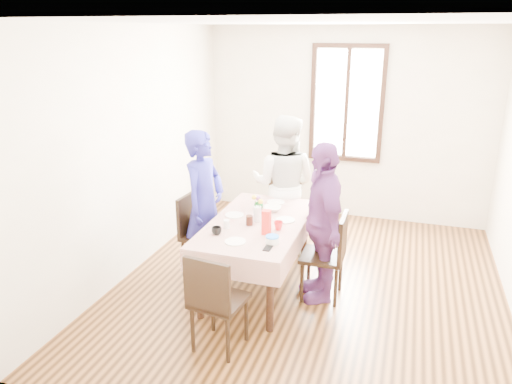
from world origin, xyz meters
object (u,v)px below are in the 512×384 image
Objects in this scene: chair_right at (323,256)px; person_right at (322,223)px; chair_far at (284,214)px; person_left at (204,205)px; dining_table at (257,256)px; chair_near at (219,300)px; person_far at (284,185)px; chair_left at (204,236)px.

person_right reaches higher than chair_right.
chair_far is 0.55× the size of person_left.
chair_far is at bearing 90.00° from dining_table.
chair_near is at bearing 148.04° from chair_right.
chair_near is 1.34m from person_right.
person_far is (0.00, -0.02, 0.39)m from chair_far.
dining_table is 0.70m from chair_left.
chair_near is 0.54× the size of person_far.
chair_far is at bearing 97.51° from chair_near.
chair_near is at bearing -142.68° from person_left.
chair_near is at bearing 91.28° from person_far.
person_left is at bearing 85.45° from chair_right.
person_right reaches higher than chair_left.
person_right reaches higher than dining_table.
chair_left is at bearing 126.94° from chair_near.
person_far reaches higher than dining_table.
chair_right is at bearing 90.88° from chair_left.
person_left is at bearing 167.67° from dining_table.
chair_far is at bearing -88.72° from person_far.
dining_table is at bearing 91.28° from person_far.
person_right is (1.34, -0.10, 0.36)m from chair_left.
dining_table is 0.94× the size of person_right.
person_left is (0.02, 0.00, 0.37)m from chair_left.
chair_near is (-0.68, -1.11, 0.00)m from chair_right.
chair_right and chair_far have the same top height.
chair_left is at bearing -118.28° from person_right.
chair_right is 0.55× the size of person_left.
chair_near is 0.55× the size of person_left.
person_far is at bearing 147.76° from chair_left.
person_right is (0.66, -0.99, -0.03)m from person_far.
chair_left is 1.14m from chair_far.
chair_left reaches higher than dining_table.
person_right is (1.32, -0.10, -0.01)m from person_left.
person_far is (-0.68, 0.99, 0.39)m from chair_right.
dining_table is 1.06m from chair_near.
person_right is at bearing 113.32° from chair_far.
person_far is at bearing 90.00° from dining_table.
chair_left is at bearing 43.55° from chair_far.
person_left reaches higher than chair_left.
dining_table is 0.80m from person_right.
chair_left is 0.56× the size of person_right.
chair_far is (-0.68, 1.01, 0.00)m from chair_right.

